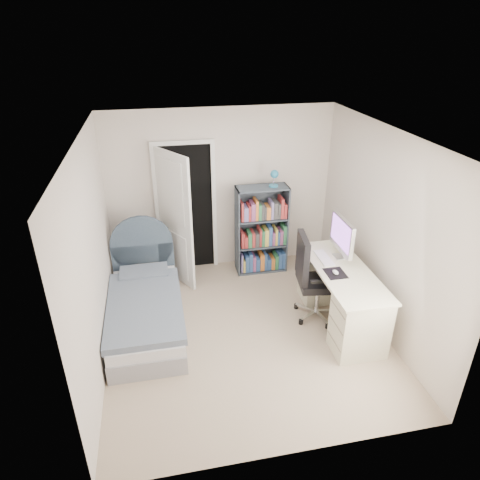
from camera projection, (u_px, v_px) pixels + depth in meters
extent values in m
cube|color=gray|center=(246.00, 332.00, 5.50)|extent=(3.40, 3.60, 0.05)
cube|color=white|center=(247.00, 134.00, 4.35)|extent=(3.40, 3.60, 0.05)
cube|color=beige|center=(221.00, 191.00, 6.52)|extent=(3.40, 0.05, 2.50)
cube|color=beige|center=(296.00, 351.00, 3.33)|extent=(3.40, 0.05, 2.50)
cube|color=beige|center=(90.00, 259.00, 4.62)|extent=(0.05, 3.60, 2.50)
cube|color=beige|center=(384.00, 232.00, 5.23)|extent=(0.05, 3.60, 2.50)
cube|color=black|center=(186.00, 209.00, 6.51)|extent=(0.80, 0.01, 2.00)
cube|color=white|center=(157.00, 212.00, 6.41)|extent=(0.06, 0.06, 2.00)
cube|color=white|center=(214.00, 208.00, 6.56)|extent=(0.06, 0.06, 2.00)
cube|color=white|center=(182.00, 142.00, 6.02)|extent=(0.92, 0.06, 0.06)
cube|color=white|center=(175.00, 220.00, 6.15)|extent=(0.45, 0.71, 2.00)
cube|color=gray|center=(147.00, 321.00, 5.48)|extent=(0.88, 1.85, 0.24)
cube|color=silver|center=(145.00, 309.00, 5.40)|extent=(0.87, 1.81, 0.15)
cube|color=slate|center=(145.00, 306.00, 5.27)|extent=(0.92, 1.57, 0.09)
cube|color=slate|center=(144.00, 274.00, 5.92)|extent=(0.66, 0.37, 0.11)
cube|color=#3A4959|center=(144.00, 267.00, 6.21)|extent=(0.88, 0.06, 0.74)
cylinder|color=#3A4959|center=(142.00, 245.00, 6.04)|extent=(0.88, 0.06, 0.88)
cylinder|color=tan|center=(137.00, 278.00, 6.20)|extent=(0.03, 0.03, 0.44)
cylinder|color=tan|center=(138.00, 268.00, 6.46)|extent=(0.03, 0.03, 0.44)
cylinder|color=tan|center=(158.00, 276.00, 6.25)|extent=(0.03, 0.03, 0.44)
cylinder|color=tan|center=(157.00, 266.00, 6.51)|extent=(0.03, 0.03, 0.44)
cube|color=tan|center=(146.00, 260.00, 6.26)|extent=(0.36, 0.36, 0.03)
cube|color=tan|center=(148.00, 276.00, 6.39)|extent=(0.32, 0.32, 0.02)
cube|color=#B24C33|center=(143.00, 259.00, 6.24)|extent=(0.14, 0.20, 0.03)
cube|color=#3F598C|center=(143.00, 257.00, 6.23)|extent=(0.13, 0.19, 0.03)
cube|color=#D8CC7F|center=(143.00, 255.00, 6.21)|extent=(0.12, 0.18, 0.03)
cylinder|color=silver|center=(180.00, 272.00, 6.77)|extent=(0.19, 0.19, 0.02)
cylinder|color=silver|center=(177.00, 234.00, 6.47)|extent=(0.02, 0.02, 1.34)
sphere|color=silver|center=(179.00, 195.00, 6.16)|extent=(0.08, 0.08, 0.08)
cube|color=#3E4854|center=(237.00, 232.00, 6.50)|extent=(0.02, 0.33, 1.39)
cube|color=#3E4854|center=(285.00, 228.00, 6.64)|extent=(0.02, 0.33, 1.39)
cube|color=#3E4854|center=(262.00, 188.00, 6.26)|extent=(0.78, 0.33, 0.02)
cube|color=#3E4854|center=(260.00, 268.00, 6.88)|extent=(0.78, 0.33, 0.02)
cube|color=#3E4854|center=(259.00, 226.00, 6.71)|extent=(0.78, 0.01, 1.39)
cube|color=#3E4854|center=(261.00, 244.00, 6.68)|extent=(0.74, 0.31, 0.02)
cube|color=#3E4854|center=(262.00, 218.00, 6.48)|extent=(0.74, 0.31, 0.02)
cylinder|color=teal|center=(273.00, 186.00, 6.28)|extent=(0.13, 0.13, 0.02)
cylinder|color=silver|center=(274.00, 180.00, 6.24)|extent=(0.02, 0.02, 0.18)
sphere|color=teal|center=(275.00, 174.00, 6.17)|extent=(0.12, 0.12, 0.12)
cube|color=#7F72B2|center=(241.00, 261.00, 6.72)|extent=(0.03, 0.23, 0.30)
cube|color=#D8BF4C|center=(243.00, 264.00, 6.76)|extent=(0.03, 0.23, 0.20)
cube|color=#335999|center=(246.00, 262.00, 6.75)|extent=(0.05, 0.23, 0.27)
cube|color=#335999|center=(250.00, 260.00, 6.75)|extent=(0.05, 0.23, 0.31)
cube|color=#994C7F|center=(253.00, 262.00, 6.77)|extent=(0.04, 0.23, 0.25)
cube|color=#335999|center=(257.00, 262.00, 6.79)|extent=(0.06, 0.23, 0.21)
cube|color=orange|center=(261.00, 260.00, 6.79)|extent=(0.06, 0.23, 0.26)
cube|color=#335999|center=(264.00, 260.00, 6.80)|extent=(0.04, 0.23, 0.28)
cube|color=#335999|center=(268.00, 262.00, 6.83)|extent=(0.06, 0.23, 0.19)
cube|color=orange|center=(272.00, 261.00, 6.84)|extent=(0.05, 0.23, 0.19)
cube|color=#337F4C|center=(275.00, 260.00, 6.84)|extent=(0.05, 0.23, 0.23)
cube|color=#335999|center=(279.00, 259.00, 6.84)|extent=(0.06, 0.23, 0.26)
cube|color=#335999|center=(283.00, 258.00, 6.85)|extent=(0.06, 0.23, 0.27)
cube|color=#B23333|center=(242.00, 238.00, 6.54)|extent=(0.05, 0.23, 0.25)
cube|color=#B23333|center=(245.00, 240.00, 6.57)|extent=(0.05, 0.23, 0.18)
cube|color=#337F4C|center=(249.00, 238.00, 6.57)|extent=(0.06, 0.23, 0.23)
cube|color=#B23333|center=(252.00, 238.00, 6.58)|extent=(0.04, 0.23, 0.23)
cube|color=#3F3F3F|center=(256.00, 238.00, 6.59)|extent=(0.06, 0.23, 0.22)
cube|color=#B23333|center=(259.00, 236.00, 6.59)|extent=(0.03, 0.23, 0.28)
cube|color=#337F4C|center=(262.00, 236.00, 6.60)|extent=(0.04, 0.23, 0.25)
cube|color=#D8BF4C|center=(265.00, 236.00, 6.61)|extent=(0.06, 0.23, 0.27)
cube|color=#335999|center=(269.00, 234.00, 6.61)|extent=(0.05, 0.23, 0.30)
cube|color=#994C7F|center=(272.00, 237.00, 6.64)|extent=(0.04, 0.23, 0.21)
cube|color=#D8BF4C|center=(275.00, 235.00, 6.63)|extent=(0.03, 0.23, 0.27)
cube|color=#335999|center=(277.00, 236.00, 6.65)|extent=(0.03, 0.23, 0.21)
cube|color=#994C7F|center=(280.00, 235.00, 6.66)|extent=(0.04, 0.23, 0.23)
cube|color=#337F4C|center=(283.00, 233.00, 6.65)|extent=(0.06, 0.23, 0.30)
cube|color=#B23333|center=(241.00, 210.00, 6.33)|extent=(0.03, 0.23, 0.29)
cube|color=#7F72B2|center=(245.00, 212.00, 6.36)|extent=(0.06, 0.23, 0.21)
cube|color=#B23333|center=(248.00, 212.00, 6.36)|extent=(0.03, 0.23, 0.23)
cube|color=#994C7F|center=(252.00, 210.00, 6.37)|extent=(0.06, 0.23, 0.26)
cube|color=orange|center=(256.00, 209.00, 6.37)|extent=(0.04, 0.23, 0.31)
cube|color=#337F4C|center=(259.00, 210.00, 6.39)|extent=(0.04, 0.23, 0.24)
cube|color=#3F3F3F|center=(261.00, 210.00, 6.40)|extent=(0.04, 0.23, 0.24)
cube|color=#3F3F3F|center=(264.00, 211.00, 6.41)|extent=(0.03, 0.23, 0.21)
cube|color=orange|center=(267.00, 211.00, 6.42)|extent=(0.06, 0.23, 0.19)
cube|color=#7F72B2|center=(271.00, 209.00, 6.42)|extent=(0.03, 0.23, 0.27)
cube|color=#3F3F3F|center=(274.00, 209.00, 6.43)|extent=(0.06, 0.23, 0.26)
cube|color=#3F3F3F|center=(278.00, 209.00, 6.44)|extent=(0.04, 0.23, 0.24)
cube|color=#B23333|center=(281.00, 207.00, 6.43)|extent=(0.04, 0.23, 0.31)
cube|color=#B23333|center=(284.00, 209.00, 6.46)|extent=(0.04, 0.23, 0.22)
cube|color=beige|center=(343.00, 271.00, 5.31)|extent=(0.65, 1.63, 0.03)
cube|color=beige|center=(360.00, 325.00, 4.99)|extent=(0.60, 0.43, 0.76)
cube|color=beige|center=(323.00, 275.00, 5.99)|extent=(0.60, 0.43, 0.76)
cube|color=silver|center=(341.00, 256.00, 5.61)|extent=(0.17, 0.17, 0.01)
cube|color=silver|center=(344.00, 248.00, 5.56)|extent=(0.03, 0.07, 0.24)
cube|color=silver|center=(342.00, 235.00, 5.46)|extent=(0.05, 0.61, 0.43)
cube|color=#AD5BDD|center=(340.00, 233.00, 5.44)|extent=(0.00, 0.54, 0.35)
cube|color=white|center=(324.00, 258.00, 5.56)|extent=(0.14, 0.43, 0.02)
cube|color=black|center=(335.00, 273.00, 5.23)|extent=(0.24, 0.28, 0.00)
ellipsoid|color=white|center=(335.00, 272.00, 5.23)|extent=(0.07, 0.11, 0.03)
cube|color=silver|center=(327.00, 311.00, 5.77)|extent=(0.31, 0.08, 0.03)
cylinder|color=black|center=(337.00, 312.00, 5.79)|extent=(0.07, 0.07, 0.07)
cube|color=silver|center=(317.00, 305.00, 5.89)|extent=(0.17, 0.29, 0.03)
cylinder|color=black|center=(318.00, 301.00, 6.03)|extent=(0.07, 0.07, 0.07)
cube|color=silver|center=(306.00, 308.00, 5.83)|extent=(0.25, 0.24, 0.03)
cylinder|color=black|center=(296.00, 306.00, 5.91)|extent=(0.07, 0.07, 0.07)
cube|color=silver|center=(309.00, 315.00, 5.68)|extent=(0.29, 0.18, 0.03)
cylinder|color=black|center=(301.00, 322.00, 5.61)|extent=(0.07, 0.07, 0.07)
cube|color=silver|center=(322.00, 317.00, 5.64)|extent=(0.10, 0.31, 0.03)
cylinder|color=black|center=(328.00, 326.00, 5.53)|extent=(0.07, 0.07, 0.07)
cylinder|color=silver|center=(317.00, 297.00, 5.66)|extent=(0.06, 0.06, 0.46)
cube|color=black|center=(319.00, 281.00, 5.54)|extent=(0.59, 0.59, 0.10)
cube|color=black|center=(303.00, 258.00, 5.37)|extent=(0.14, 0.49, 0.60)
cube|color=black|center=(324.00, 281.00, 5.21)|extent=(0.33, 0.09, 0.03)
cube|color=black|center=(314.00, 259.00, 5.71)|extent=(0.33, 0.09, 0.03)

